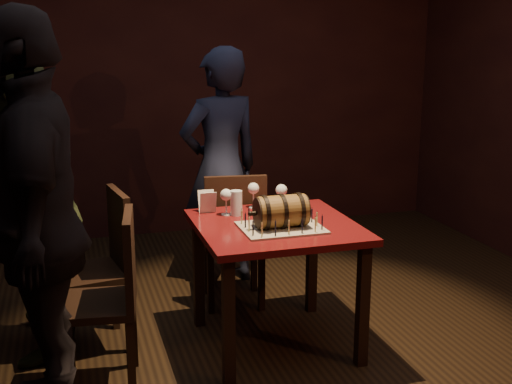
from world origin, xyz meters
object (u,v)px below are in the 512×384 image
wine_glass_mid (253,190)px  chair_back (234,233)px  barrel_cake (281,211)px  wine_glass_left (226,196)px  wine_glass_right (281,191)px  pint_of_ale (236,203)px  pub_table (276,242)px  chair_left_rear (104,260)px  chair_left_front (112,291)px  person_left_rear (22,211)px  person_left_front (37,227)px  person_back (221,168)px

wine_glass_mid → chair_back: 0.42m
barrel_cake → wine_glass_left: 0.43m
wine_glass_mid → wine_glass_right: bearing=-31.0°
pint_of_ale → pub_table: bearing=-54.1°
chair_left_rear → chair_left_front: same height
barrel_cake → chair_left_rear: (-0.95, 0.41, -0.33)m
wine_glass_right → wine_glass_mid: bearing=149.0°
barrel_cake → person_left_rear: person_left_rear is taller
wine_glass_right → chair_back: bearing=123.7°
wine_glass_left → pint_of_ale: (0.06, -0.02, -0.05)m
wine_glass_right → person_left_rear: bearing=178.2°
wine_glass_mid → person_left_front: (-1.24, -0.79, 0.10)m
person_left_rear → pub_table: bearing=81.4°
chair_left_front → person_left_front: 0.60m
pint_of_ale → chair_left_rear: size_ratio=0.16×
pub_table → chair_back: (-0.09, 0.60, -0.12)m
person_back → wine_glass_right: bearing=88.5°
person_left_front → barrel_cake: bearing=105.7°
pub_table → person_back: bearing=93.4°
pint_of_ale → person_back: person_back is taller
wine_glass_right → chair_left_rear: bearing=178.6°
barrel_cake → chair_left_front: (-0.94, -0.08, -0.33)m
pint_of_ale → chair_left_front: 0.93m
pub_table → person_left_front: size_ratio=0.47×
pint_of_ale → person_left_front: 1.29m
chair_left_rear → wine_glass_left: bearing=-3.6°
pint_of_ale → chair_left_front: size_ratio=0.16×
chair_left_front → chair_back: bearing=42.4°
chair_back → chair_left_rear: (-0.86, -0.30, 0.00)m
pint_of_ale → chair_left_rear: bearing=175.3°
pub_table → barrel_cake: bearing=-92.5°
wine_glass_left → wine_glass_mid: 0.23m
chair_left_rear → chair_left_front: size_ratio=1.00×
chair_back → person_left_front: (-1.18, -1.03, 0.44)m
pint_of_ale → wine_glass_right: bearing=7.4°
chair_left_front → wine_glass_left: bearing=31.4°
pub_table → barrel_cake: 0.24m
wine_glass_mid → person_left_front: size_ratio=0.08×
barrel_cake → person_back: person_back is taller
pub_table → wine_glass_mid: wine_glass_mid is taller
pub_table → person_left_rear: size_ratio=0.53×
wine_glass_right → person_left_front: person_left_front is taller
chair_back → wine_glass_right: bearing=-56.3°
barrel_cake → person_back: (-0.06, 1.18, 0.01)m
wine_glass_right → person_left_front: bearing=-153.4°
wine_glass_left → person_left_rear: bearing=176.6°
pint_of_ale → barrel_cake: bearing=-64.2°
wine_glass_right → pint_of_ale: (-0.30, -0.04, -0.05)m
barrel_cake → pint_of_ale: barrel_cake is taller
pub_table → wine_glass_left: wine_glass_left is taller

